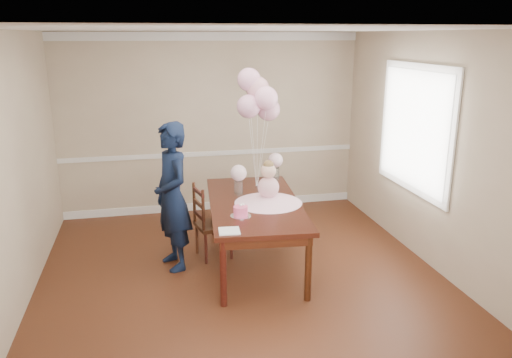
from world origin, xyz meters
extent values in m
cube|color=#37190D|center=(0.00, 0.00, 0.00)|extent=(4.50, 5.00, 0.00)
cube|color=silver|center=(0.00, 0.00, 2.70)|extent=(4.50, 5.00, 0.02)
cube|color=tan|center=(0.00, 2.50, 1.35)|extent=(4.50, 0.02, 2.70)
cube|color=tan|center=(0.00, -2.50, 1.35)|extent=(4.50, 0.02, 2.70)
cube|color=tan|center=(-2.25, 0.00, 1.35)|extent=(0.02, 5.00, 2.70)
cube|color=tan|center=(2.25, 0.00, 1.35)|extent=(0.02, 5.00, 2.70)
cube|color=silver|center=(0.00, 2.49, 0.90)|extent=(4.50, 0.02, 0.07)
cube|color=silver|center=(0.00, 2.49, 2.63)|extent=(4.50, 0.02, 0.12)
cube|color=white|center=(0.00, 2.49, 0.06)|extent=(4.50, 0.02, 0.12)
cube|color=white|center=(2.23, 0.50, 1.55)|extent=(0.02, 1.66, 1.56)
cube|color=silver|center=(2.21, 0.50, 1.55)|extent=(0.01, 1.50, 1.40)
cube|color=black|center=(0.22, 0.46, 0.75)|extent=(1.22, 2.15, 0.05)
cube|color=black|center=(0.22, 0.46, 0.67)|extent=(1.10, 2.04, 0.10)
cylinder|color=black|center=(-0.30, -0.45, 0.36)|extent=(0.08, 0.08, 0.72)
cylinder|color=black|center=(0.57, -0.53, 0.36)|extent=(0.08, 0.08, 0.72)
cylinder|color=black|center=(-0.13, 1.45, 0.36)|extent=(0.08, 0.08, 0.72)
cylinder|color=black|center=(0.74, 1.37, 0.36)|extent=(0.08, 0.08, 0.72)
cone|color=#FFBBD4|center=(0.37, 0.39, 0.83)|extent=(0.85, 0.85, 0.10)
sphere|color=pink|center=(0.37, 0.39, 0.96)|extent=(0.25, 0.25, 0.25)
sphere|color=beige|center=(0.37, 0.39, 1.16)|extent=(0.18, 0.18, 0.18)
sphere|color=brown|center=(0.37, 0.39, 1.22)|extent=(0.12, 0.12, 0.12)
cylinder|color=silver|center=(-0.03, 0.01, 0.78)|extent=(0.25, 0.25, 0.01)
cylinder|color=#FF508A|center=(-0.03, 0.01, 0.84)|extent=(0.17, 0.17, 0.10)
sphere|color=white|center=(-0.03, 0.01, 0.90)|extent=(0.03, 0.03, 0.03)
sphere|color=white|center=(0.00, 0.03, 0.90)|extent=(0.03, 0.03, 0.03)
cylinder|color=silver|center=(0.09, 0.78, 0.86)|extent=(0.11, 0.11, 0.17)
sphere|color=beige|center=(0.09, 0.78, 1.05)|extent=(0.20, 0.20, 0.20)
cylinder|color=white|center=(0.69, 1.30, 0.86)|extent=(0.11, 0.11, 0.17)
sphere|color=#FCD3E0|center=(0.69, 1.30, 1.05)|extent=(0.20, 0.20, 0.20)
cube|color=white|center=(-0.22, -0.38, 0.78)|extent=(0.22, 0.22, 0.01)
cylinder|color=silver|center=(0.37, 1.02, 0.79)|extent=(0.04, 0.04, 0.02)
sphere|color=#E4A1C5|center=(0.27, 1.03, 1.81)|extent=(0.29, 0.29, 0.29)
sphere|color=#FFB4D8|center=(0.47, 0.96, 1.91)|extent=(0.29, 0.29, 0.29)
sphere|color=#DE9DAD|center=(0.40, 1.12, 2.02)|extent=(0.29, 0.29, 0.29)
sphere|color=#EBA6CA|center=(0.30, 1.15, 2.12)|extent=(0.29, 0.29, 0.29)
sphere|color=#D899B4|center=(0.54, 1.09, 1.76)|extent=(0.29, 0.29, 0.29)
cylinder|color=white|center=(0.32, 1.02, 1.22)|extent=(0.09, 0.01, 0.86)
cylinder|color=white|center=(0.42, 0.99, 1.27)|extent=(0.10, 0.06, 0.97)
cylinder|color=white|center=(0.39, 1.07, 1.32)|extent=(0.03, 0.10, 1.07)
cylinder|color=white|center=(0.34, 1.08, 1.38)|extent=(0.08, 0.11, 1.17)
cylinder|color=white|center=(0.45, 1.05, 1.20)|extent=(0.15, 0.06, 0.80)
cube|color=#361B0E|center=(-0.23, 0.75, 0.41)|extent=(0.48, 0.48, 0.05)
cylinder|color=#33120E|center=(-0.35, 0.55, 0.20)|extent=(0.04, 0.04, 0.39)
cylinder|color=#3A1410|center=(-0.03, 0.63, 0.20)|extent=(0.04, 0.04, 0.39)
cylinder|color=#391A0F|center=(-0.43, 0.87, 0.20)|extent=(0.04, 0.04, 0.39)
cylinder|color=#381D0F|center=(-0.11, 0.95, 0.20)|extent=(0.04, 0.04, 0.39)
cylinder|color=#32170D|center=(-0.37, 0.55, 0.68)|extent=(0.04, 0.04, 0.51)
cylinder|color=#3B1D10|center=(-0.44, 0.87, 0.68)|extent=(0.04, 0.04, 0.51)
cube|color=black|center=(-0.41, 0.71, 0.57)|extent=(0.11, 0.36, 0.05)
cube|color=#3B1C10|center=(-0.41, 0.71, 0.71)|extent=(0.11, 0.36, 0.05)
cube|color=#3A140F|center=(-0.41, 0.71, 0.86)|extent=(0.11, 0.36, 0.05)
imported|color=black|center=(-0.72, 0.58, 0.86)|extent=(0.58, 0.72, 1.73)
camera|label=1|loc=(-0.96, -4.93, 2.65)|focal=35.00mm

